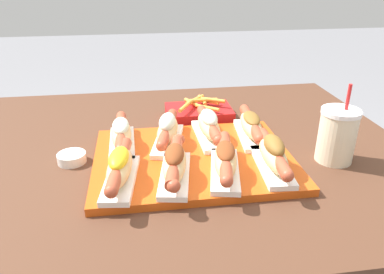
{
  "coord_description": "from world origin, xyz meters",
  "views": [
    {
      "loc": [
        -0.06,
        -0.87,
        1.17
      ],
      "look_at": [
        0.05,
        -0.07,
        0.79
      ],
      "focal_mm": 35.0,
      "sensor_mm": 36.0,
      "label": 1
    }
  ],
  "objects_px": {
    "hot_dog_1": "(177,163)",
    "hot_dog_5": "(168,130)",
    "serving_tray": "(193,159)",
    "hot_dog_2": "(225,160)",
    "hot_dog_6": "(209,126)",
    "drink_cup": "(337,135)",
    "fries_basket": "(199,112)",
    "hot_dog_4": "(121,134)",
    "hot_dog_0": "(120,168)",
    "sauce_bowl": "(72,157)",
    "hot_dog_3": "(273,155)",
    "hot_dog_7": "(251,126)"
  },
  "relations": [
    {
      "from": "drink_cup",
      "to": "hot_dog_0",
      "type": "bearing_deg",
      "value": -173.85
    },
    {
      "from": "hot_dog_3",
      "to": "hot_dog_7",
      "type": "bearing_deg",
      "value": 90.3
    },
    {
      "from": "hot_dog_1",
      "to": "hot_dog_6",
      "type": "distance_m",
      "value": 0.21
    },
    {
      "from": "hot_dog_2",
      "to": "hot_dog_7",
      "type": "relative_size",
      "value": 0.99
    },
    {
      "from": "hot_dog_6",
      "to": "hot_dog_7",
      "type": "bearing_deg",
      "value": -3.94
    },
    {
      "from": "hot_dog_2",
      "to": "drink_cup",
      "type": "height_order",
      "value": "drink_cup"
    },
    {
      "from": "serving_tray",
      "to": "hot_dog_3",
      "type": "relative_size",
      "value": 2.07
    },
    {
      "from": "drink_cup",
      "to": "sauce_bowl",
      "type": "bearing_deg",
      "value": 172.64
    },
    {
      "from": "serving_tray",
      "to": "hot_dog_0",
      "type": "distance_m",
      "value": 0.2
    },
    {
      "from": "hot_dog_7",
      "to": "fries_basket",
      "type": "bearing_deg",
      "value": 118.95
    },
    {
      "from": "hot_dog_0",
      "to": "hot_dog_4",
      "type": "height_order",
      "value": "hot_dog_0"
    },
    {
      "from": "hot_dog_1",
      "to": "hot_dog_5",
      "type": "relative_size",
      "value": 1.01
    },
    {
      "from": "hot_dog_6",
      "to": "drink_cup",
      "type": "bearing_deg",
      "value": -24.0
    },
    {
      "from": "serving_tray",
      "to": "hot_dog_4",
      "type": "xyz_separation_m",
      "value": [
        -0.17,
        0.08,
        0.04
      ]
    },
    {
      "from": "hot_dog_4",
      "to": "hot_dog_5",
      "type": "height_order",
      "value": "hot_dog_5"
    },
    {
      "from": "hot_dog_5",
      "to": "fries_basket",
      "type": "xyz_separation_m",
      "value": [
        0.11,
        0.19,
        -0.03
      ]
    },
    {
      "from": "serving_tray",
      "to": "hot_dog_0",
      "type": "xyz_separation_m",
      "value": [
        -0.17,
        -0.09,
        0.04
      ]
    },
    {
      "from": "hot_dog_3",
      "to": "drink_cup",
      "type": "bearing_deg",
      "value": 15.5
    },
    {
      "from": "hot_dog_2",
      "to": "drink_cup",
      "type": "distance_m",
      "value": 0.29
    },
    {
      "from": "hot_dog_3",
      "to": "hot_dog_4",
      "type": "relative_size",
      "value": 1.0
    },
    {
      "from": "hot_dog_2",
      "to": "hot_dog_3",
      "type": "distance_m",
      "value": 0.11
    },
    {
      "from": "hot_dog_1",
      "to": "hot_dog_4",
      "type": "relative_size",
      "value": 0.99
    },
    {
      "from": "hot_dog_5",
      "to": "drink_cup",
      "type": "xyz_separation_m",
      "value": [
        0.39,
        -0.12,
        0.01
      ]
    },
    {
      "from": "hot_dog_0",
      "to": "fries_basket",
      "type": "distance_m",
      "value": 0.43
    },
    {
      "from": "serving_tray",
      "to": "hot_dog_6",
      "type": "bearing_deg",
      "value": 58.28
    },
    {
      "from": "hot_dog_4",
      "to": "sauce_bowl",
      "type": "xyz_separation_m",
      "value": [
        -0.12,
        -0.03,
        -0.04
      ]
    },
    {
      "from": "hot_dog_4",
      "to": "fries_basket",
      "type": "distance_m",
      "value": 0.3
    },
    {
      "from": "serving_tray",
      "to": "hot_dog_2",
      "type": "relative_size",
      "value": 2.1
    },
    {
      "from": "hot_dog_0",
      "to": "fries_basket",
      "type": "height_order",
      "value": "hot_dog_0"
    },
    {
      "from": "hot_dog_0",
      "to": "hot_dog_4",
      "type": "relative_size",
      "value": 0.99
    },
    {
      "from": "hot_dog_2",
      "to": "hot_dog_1",
      "type": "bearing_deg",
      "value": -178.77
    },
    {
      "from": "serving_tray",
      "to": "hot_dog_6",
      "type": "height_order",
      "value": "hot_dog_6"
    },
    {
      "from": "serving_tray",
      "to": "sauce_bowl",
      "type": "relative_size",
      "value": 6.91
    },
    {
      "from": "hot_dog_1",
      "to": "hot_dog_3",
      "type": "xyz_separation_m",
      "value": [
        0.21,
        0.01,
        0.0
      ]
    },
    {
      "from": "hot_dog_1",
      "to": "hot_dog_2",
      "type": "bearing_deg",
      "value": 1.23
    },
    {
      "from": "fries_basket",
      "to": "hot_dog_1",
      "type": "bearing_deg",
      "value": -106.53
    },
    {
      "from": "hot_dog_2",
      "to": "drink_cup",
      "type": "bearing_deg",
      "value": 10.42
    },
    {
      "from": "drink_cup",
      "to": "fries_basket",
      "type": "xyz_separation_m",
      "value": [
        -0.28,
        0.31,
        -0.05
      ]
    },
    {
      "from": "hot_dog_0",
      "to": "drink_cup",
      "type": "bearing_deg",
      "value": 6.15
    },
    {
      "from": "serving_tray",
      "to": "sauce_bowl",
      "type": "bearing_deg",
      "value": 171.34
    },
    {
      "from": "hot_dog_5",
      "to": "hot_dog_6",
      "type": "xyz_separation_m",
      "value": [
        0.11,
        0.01,
        -0.0
      ]
    },
    {
      "from": "fries_basket",
      "to": "hot_dog_4",
      "type": "bearing_deg",
      "value": -139.46
    },
    {
      "from": "serving_tray",
      "to": "drink_cup",
      "type": "relative_size",
      "value": 2.45
    },
    {
      "from": "hot_dog_4",
      "to": "hot_dog_6",
      "type": "bearing_deg",
      "value": 2.87
    },
    {
      "from": "hot_dog_1",
      "to": "hot_dog_6",
      "type": "bearing_deg",
      "value": 60.02
    },
    {
      "from": "hot_dog_0",
      "to": "hot_dog_1",
      "type": "xyz_separation_m",
      "value": [
        0.12,
        0.0,
        -0.0
      ]
    },
    {
      "from": "serving_tray",
      "to": "hot_dog_1",
      "type": "height_order",
      "value": "hot_dog_1"
    },
    {
      "from": "hot_dog_1",
      "to": "fries_basket",
      "type": "xyz_separation_m",
      "value": [
        0.11,
        0.36,
        -0.03
      ]
    },
    {
      "from": "hot_dog_7",
      "to": "fries_basket",
      "type": "relative_size",
      "value": 1.14
    },
    {
      "from": "hot_dog_0",
      "to": "sauce_bowl",
      "type": "bearing_deg",
      "value": 131.55
    }
  ]
}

